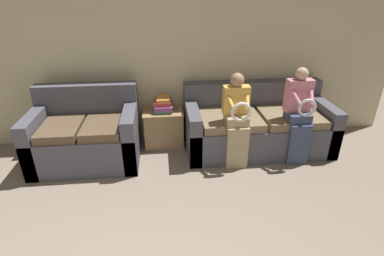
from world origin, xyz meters
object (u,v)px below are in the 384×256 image
couch_side (87,136)px  child_right_seated (299,113)px  book_stack (163,105)px  child_left_seated (237,117)px  side_shelf (164,127)px  couch_main (256,126)px

couch_side → child_right_seated: bearing=-5.8°
book_stack → child_left_seated: bearing=-34.1°
book_stack → couch_side: bearing=-161.7°
couch_side → child_right_seated: 2.75m
couch_side → side_shelf: bearing=18.3°
couch_main → child_right_seated: 0.65m
child_left_seated → child_right_seated: child_right_seated is taller
book_stack → couch_main: bearing=-9.8°
couch_main → side_shelf: size_ratio=3.52×
child_left_seated → child_right_seated: bearing=0.3°
couch_main → book_stack: bearing=170.2°
couch_side → child_left_seated: bearing=-8.3°
couch_side → book_stack: 1.10m
couch_side → child_left_seated: size_ratio=1.12×
child_left_seated → book_stack: child_left_seated is taller
couch_side → child_right_seated: size_ratio=1.08×
child_right_seated → book_stack: bearing=160.4°
child_right_seated → side_shelf: size_ratio=2.17×
child_left_seated → child_right_seated: (0.80, 0.00, 0.02)m
side_shelf → child_left_seated: bearing=-34.0°
child_left_seated → side_shelf: 1.16m
side_shelf → book_stack: bearing=4.7°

